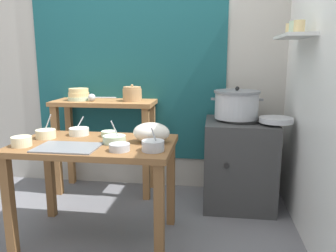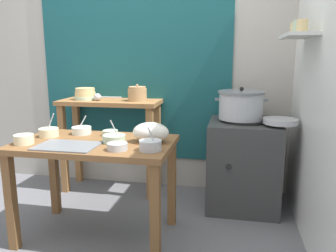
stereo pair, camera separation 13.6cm
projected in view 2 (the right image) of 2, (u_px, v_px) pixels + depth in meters
The scene contains 20 objects.
ground_plane at pixel (117, 234), 2.52m from camera, with size 9.00×9.00×0.00m, color slate.
wall_back at pixel (159, 57), 3.29m from camera, with size 4.40×0.12×2.60m.
wall_right at pixel (326, 57), 2.18m from camera, with size 0.30×3.20×2.60m.
prep_table at pixel (96, 156), 2.38m from camera, with size 1.10×0.66×0.72m.
back_shelf_table at pixel (110, 123), 3.24m from camera, with size 0.96×0.40×0.90m.
stove_block at pixel (243, 164), 2.94m from camera, with size 0.60×0.61×0.78m.
steamer_pot at pixel (241, 105), 2.86m from camera, with size 0.44×0.39×0.28m.
clay_pot at pixel (137, 94), 3.13m from camera, with size 0.18×0.18×0.16m.
bowl_stack_enamel at pixel (85, 94), 3.22m from camera, with size 0.21×0.21×0.11m.
ladle at pixel (99, 97), 3.15m from camera, with size 0.27×0.07×0.07m.
serving_tray at pixel (67, 146), 2.22m from camera, with size 0.40×0.28×0.01m, color slate.
plastic_bag at pixel (151, 132), 2.32m from camera, with size 0.26×0.18×0.14m, color silver.
wide_pan at pixel (280, 121), 2.67m from camera, with size 0.27×0.27×0.04m, color #B7BABF.
prep_bowl_0 at pixel (117, 146), 2.13m from camera, with size 0.13×0.13×0.05m.
prep_bowl_1 at pixel (150, 145), 2.12m from camera, with size 0.14×0.14×0.16m.
prep_bowl_2 at pixel (110, 133), 2.53m from camera, with size 0.12×0.12×0.04m.
prep_bowl_3 at pixel (49, 132), 2.50m from camera, with size 0.14×0.14×0.18m.
prep_bowl_4 at pixel (82, 130), 2.58m from camera, with size 0.15×0.15×0.14m.
prep_bowl_5 at pixel (24, 139), 2.28m from camera, with size 0.13×0.13×0.07m.
prep_bowl_6 at pixel (114, 138), 2.32m from camera, with size 0.16×0.16×0.17m.
Camera 2 is at (0.82, -2.18, 1.30)m, focal length 35.85 mm.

